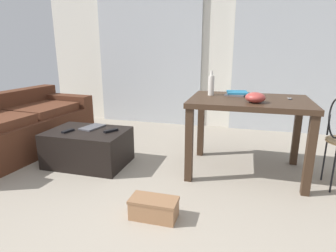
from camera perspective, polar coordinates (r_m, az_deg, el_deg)
name	(u,v)px	position (r m, az deg, el deg)	size (l,w,h in m)	color
ground_plane	(193,174)	(2.98, 5.00, -9.55)	(7.55, 7.55, 0.00)	gray
wall_back	(218,44)	(4.66, 10.06, 16.02)	(5.84, 0.10, 2.64)	silver
curtains	(217,51)	(4.57, 9.89, 14.60)	(3.99, 0.03, 2.41)	#B2B7BC
couch	(16,129)	(3.97, -28.38, -0.48)	(1.03, 2.01, 0.71)	#4C2819
coffee_table	(88,147)	(3.27, -15.80, -4.16)	(0.85, 0.59, 0.39)	black
craft_table	(249,110)	(2.92, 15.98, 3.07)	(1.15, 0.81, 0.78)	#382619
bottle_near	(211,85)	(3.03, 8.70, 8.18)	(0.06, 0.06, 0.25)	beige
bowl	(255,97)	(2.70, 17.20, 5.52)	(0.18, 0.18, 0.09)	#9E3833
book_stack	(237,93)	(3.11, 13.78, 6.43)	(0.25, 0.30, 0.04)	#4C4C51
scissors	(290,99)	(3.01, 23.40, 5.05)	(0.04, 0.11, 0.00)	#9EA0A5
tv_remote_primary	(111,131)	(3.10, -11.46, -0.93)	(0.04, 0.16, 0.02)	black
tv_remote_secondary	(68,131)	(3.22, -19.55, -0.94)	(0.05, 0.14, 0.02)	black
magazine	(92,127)	(3.30, -15.01, -0.23)	(0.16, 0.28, 0.02)	#4C4C51
shoebox	(154,208)	(2.24, -2.87, -16.21)	(0.36, 0.19, 0.16)	#996B47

